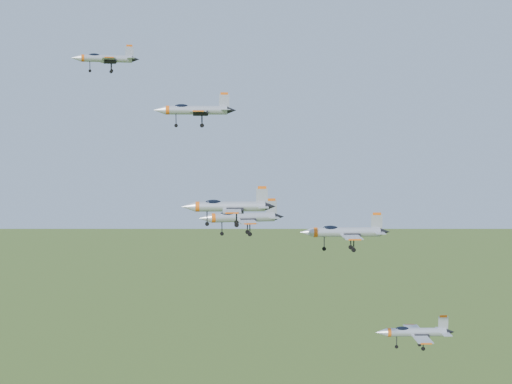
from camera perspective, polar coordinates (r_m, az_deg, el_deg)
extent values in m
cylinder|color=#A1A5AE|center=(114.98, -11.86, 10.40)|extent=(7.79, 1.82, 1.11)
cone|color=#A1A5AE|center=(114.86, -14.21, 10.36)|extent=(1.64, 1.25, 1.11)
cone|color=black|center=(115.27, -9.61, 10.42)|extent=(1.28, 1.05, 0.95)
ellipsoid|color=black|center=(114.95, -12.82, 10.59)|extent=(1.95, 0.97, 0.71)
cube|color=#A1A5AE|center=(112.58, -11.72, 10.41)|extent=(2.31, 3.94, 0.12)
cube|color=#A1A5AE|center=(117.35, -11.83, 10.18)|extent=(2.31, 3.94, 0.12)
cube|color=#A1A5AE|center=(115.31, -10.09, 10.99)|extent=(1.29, 0.22, 1.80)
cube|color=#D9550F|center=(115.41, -10.10, 11.46)|extent=(0.95, 0.21, 0.30)
cylinder|color=#A1A5AE|center=(106.43, -4.79, 6.54)|extent=(9.13, 1.89, 1.31)
cone|color=#A1A5AE|center=(106.51, -7.73, 6.51)|extent=(1.89, 1.42, 1.31)
cone|color=black|center=(106.61, -1.95, 6.55)|extent=(1.48, 1.20, 1.11)
ellipsoid|color=black|center=(106.44, -5.99, 6.80)|extent=(2.27, 1.08, 0.83)
cube|color=#A1A5AE|center=(103.60, -4.66, 6.45)|extent=(2.60, 4.57, 0.14)
cube|color=#A1A5AE|center=(109.24, -4.70, 6.37)|extent=(2.60, 4.57, 0.14)
cube|color=#A1A5AE|center=(106.60, -2.56, 7.28)|extent=(1.52, 0.22, 2.12)
cube|color=#D9550F|center=(106.65, -2.56, 7.88)|extent=(1.11, 0.21, 0.35)
cylinder|color=#A1A5AE|center=(84.15, -2.07, -1.17)|extent=(8.33, 2.16, 1.19)
cone|color=#A1A5AE|center=(84.28, -5.44, -1.18)|extent=(1.78, 1.38, 1.19)
cone|color=black|center=(84.30, 1.17, -1.16)|extent=(1.39, 1.16, 1.01)
ellipsoid|color=black|center=(84.12, -3.45, -0.87)|extent=(2.10, 1.09, 0.76)
cube|color=#A1A5AE|center=(81.63, -1.94, -1.52)|extent=(2.57, 4.25, 0.13)
cube|color=#A1A5AE|center=(86.73, -1.96, -1.14)|extent=(2.57, 4.25, 0.13)
cube|color=#A1A5AE|center=(84.12, 0.48, -0.32)|extent=(1.38, 0.27, 1.92)
cube|color=#D9550F|center=(84.04, 0.49, 0.36)|extent=(1.02, 0.25, 0.32)
cylinder|color=#A1A5AE|center=(108.52, -1.05, -2.05)|extent=(9.74, 1.52, 1.41)
cone|color=#A1A5AE|center=(107.80, -4.12, -2.10)|extent=(1.96, 1.43, 1.41)
cone|color=black|center=(109.50, 1.86, -1.98)|extent=(1.53, 1.21, 1.19)
ellipsoid|color=black|center=(108.12, -2.29, -1.79)|extent=(2.39, 1.04, 0.89)
cube|color=#A1A5AE|center=(105.61, -0.68, -2.39)|extent=(2.54, 4.78, 0.15)
cube|color=#A1A5AE|center=(111.55, -1.17, -1.99)|extent=(2.54, 4.78, 0.15)
cube|color=#A1A5AE|center=(109.10, 1.25, -1.24)|extent=(1.62, 0.15, 2.27)
cube|color=#D9550F|center=(108.98, 1.26, -0.62)|extent=(1.19, 0.17, 0.38)
cylinder|color=#A1A5AE|center=(94.62, 7.25, -3.20)|extent=(8.91, 2.25, 1.27)
cone|color=#A1A5AE|center=(93.85, 4.06, -3.24)|extent=(1.90, 1.46, 1.27)
cone|color=black|center=(95.63, 10.26, -3.15)|extent=(1.48, 1.23, 1.08)
ellipsoid|color=black|center=(94.20, 5.96, -2.93)|extent=(2.25, 1.15, 0.81)
cube|color=#A1A5AE|center=(92.01, 7.66, -3.59)|extent=(2.72, 4.54, 0.14)
cube|color=#A1A5AE|center=(97.36, 7.08, -3.11)|extent=(2.72, 4.54, 0.14)
cube|color=#A1A5AE|center=(95.21, 9.64, -2.38)|extent=(1.47, 0.28, 2.06)
cube|color=#D9550F|center=(95.08, 9.65, -1.73)|extent=(1.09, 0.26, 0.34)
cylinder|color=#A1A5AE|center=(116.53, 12.71, -10.89)|extent=(9.35, 2.56, 1.34)
cone|color=#A1A5AE|center=(115.33, 9.98, -11.01)|extent=(2.01, 1.57, 1.34)
cone|color=black|center=(117.92, 15.27, -10.75)|extent=(1.58, 1.32, 1.14)
ellipsoid|color=black|center=(115.87, 11.61, -10.70)|extent=(2.37, 1.25, 0.85)
cube|color=#A1A5AE|center=(113.97, 13.17, -11.39)|extent=(2.95, 4.80, 0.14)
cube|color=#A1A5AE|center=(119.33, 12.46, -10.63)|extent=(2.95, 4.80, 0.14)
cube|color=#A1A5AE|center=(117.24, 14.75, -10.13)|extent=(1.55, 0.33, 2.16)
cube|color=#D9550F|center=(116.95, 14.76, -9.59)|extent=(1.14, 0.29, 0.36)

